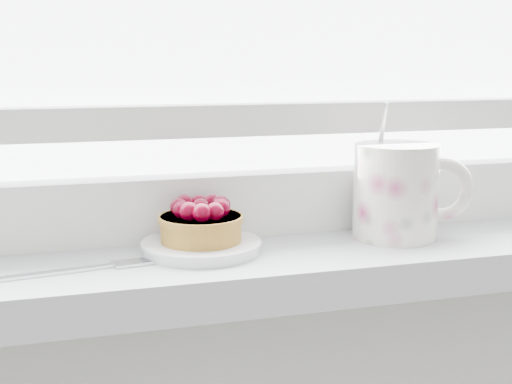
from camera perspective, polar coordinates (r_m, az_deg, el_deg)
name	(u,v)px	position (r m, az deg, el deg)	size (l,w,h in m)	color
saucer	(201,247)	(0.74, -4.40, -4.39)	(0.12, 0.12, 0.01)	white
raspberry_tart	(201,222)	(0.73, -4.42, -2.38)	(0.09, 0.09, 0.05)	#936420
floral_mug	(399,189)	(0.80, 11.36, 0.22)	(0.14, 0.11, 0.15)	silver
fork	(78,269)	(0.70, -14.07, -6.03)	(0.18, 0.04, 0.00)	silver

